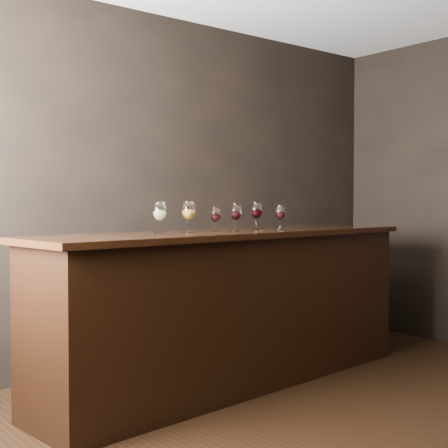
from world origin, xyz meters
TOP-DOWN VIEW (x-y plane):
  - ground at (0.00, 0.00)m, footprint 5.00×5.00m
  - room_shell at (-0.23, 0.11)m, footprint 5.02×4.52m
  - bar_counter at (0.12, 1.34)m, footprint 3.05×0.93m
  - bar_top at (0.12, 1.34)m, footprint 3.15×1.01m
  - back_bar_shelf at (0.41, 2.03)m, footprint 2.22×0.40m
  - glass_white at (-0.48, 1.38)m, footprint 0.09×0.09m
  - glass_amber at (-0.28, 1.33)m, footprint 0.09×0.09m
  - glass_red_a at (-0.07, 1.31)m, footprint 0.07×0.07m
  - glass_red_b at (0.13, 1.34)m, footprint 0.08×0.08m
  - glass_red_c at (0.34, 1.35)m, footprint 0.09×0.09m
  - glass_red_d at (0.54, 1.32)m, footprint 0.08×0.08m

SIDE VIEW (x-z plane):
  - ground at x=0.00m, z-range 0.00..0.00m
  - back_bar_shelf at x=0.41m, z-range 0.00..0.80m
  - bar_counter at x=0.12m, z-range 0.00..1.05m
  - bar_top at x=0.12m, z-range 1.05..1.09m
  - glass_red_a at x=-0.07m, z-range 1.12..1.29m
  - glass_red_d at x=0.54m, z-range 1.12..1.30m
  - glass_red_b at x=0.13m, z-range 1.12..1.31m
  - glass_red_c at x=0.34m, z-range 1.13..1.33m
  - glass_white at x=-0.48m, z-range 1.13..1.33m
  - glass_amber at x=-0.28m, z-range 1.13..1.34m
  - room_shell at x=-0.23m, z-range 0.40..3.21m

